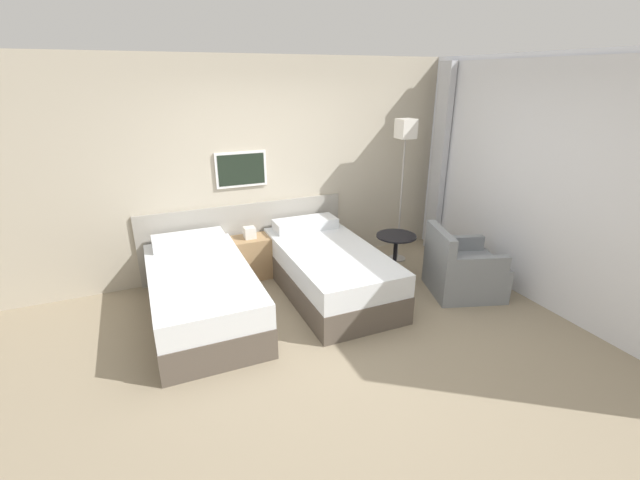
{
  "coord_description": "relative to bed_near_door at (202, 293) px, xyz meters",
  "views": [
    {
      "loc": [
        -1.63,
        -3.32,
        2.46
      ],
      "look_at": [
        0.16,
        0.82,
        0.72
      ],
      "focal_mm": 24.0,
      "sensor_mm": 36.0,
      "label": 1
    }
  ],
  "objects": [
    {
      "name": "floor_lamp",
      "position": [
        2.8,
        0.51,
        1.32
      ],
      "size": [
        0.24,
        0.24,
        1.95
      ],
      "color": "#9E9993",
      "rests_on": "ground_plane"
    },
    {
      "name": "ground_plane",
      "position": [
        1.19,
        -0.9,
        -0.29
      ],
      "size": [
        16.0,
        16.0,
        0.0
      ],
      "primitive_type": "plane",
      "color": "gray"
    },
    {
      "name": "wall_window",
      "position": [
        3.62,
        -1.08,
        1.04
      ],
      "size": [
        0.21,
        4.42,
        2.7
      ],
      "color": "white",
      "rests_on": "ground_plane"
    },
    {
      "name": "wall_headboard",
      "position": [
        1.16,
        1.06,
        1.0
      ],
      "size": [
        10.0,
        0.1,
        2.7
      ],
      "color": "#B7AD99",
      "rests_on": "ground_plane"
    },
    {
      "name": "armchair",
      "position": [
        2.96,
        -0.64,
        -0.02
      ],
      "size": [
        0.98,
        0.94,
        0.81
      ],
      "rotation": [
        0.0,
        0.0,
        1.26
      ],
      "color": "gray",
      "rests_on": "ground_plane"
    },
    {
      "name": "nightstand",
      "position": [
        0.74,
        0.77,
        -0.01
      ],
      "size": [
        0.5,
        0.35,
        0.68
      ],
      "color": "#9E7A51",
      "rests_on": "ground_plane"
    },
    {
      "name": "bed_near_door",
      "position": [
        0.0,
        0.0,
        0.0
      ],
      "size": [
        1.03,
        2.0,
        0.7
      ],
      "color": "brown",
      "rests_on": "ground_plane"
    },
    {
      "name": "bed_near_window",
      "position": [
        1.49,
        0.0,
        0.0
      ],
      "size": [
        1.03,
        2.0,
        0.7
      ],
      "color": "brown",
      "rests_on": "ground_plane"
    },
    {
      "name": "side_table",
      "position": [
        2.41,
        -0.01,
        0.13
      ],
      "size": [
        0.5,
        0.5,
        0.6
      ],
      "color": "black",
      "rests_on": "ground_plane"
    }
  ]
}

